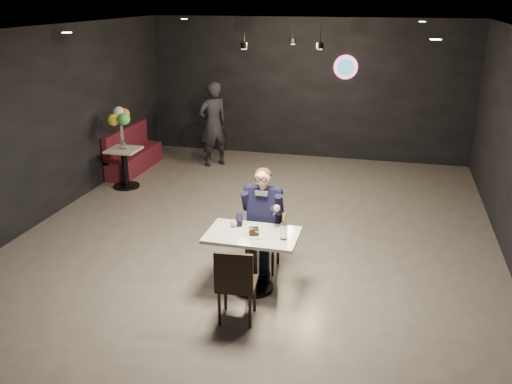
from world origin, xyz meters
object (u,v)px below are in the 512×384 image
(chair_near, at_px, (237,282))
(side_table, at_px, (125,169))
(chair_far, at_px, (263,237))
(sundae_glass, at_px, (284,231))
(booth_bench, at_px, (134,150))
(seated_man, at_px, (263,218))
(passerby, at_px, (213,124))
(main_table, at_px, (252,261))
(balloon_vase, at_px, (123,145))

(chair_near, height_order, side_table, chair_near)
(chair_near, bearing_deg, chair_far, 84.09)
(chair_near, distance_m, sundae_glass, 0.83)
(chair_near, height_order, booth_bench, chair_near)
(seated_man, relative_size, sundae_glass, 7.39)
(seated_man, height_order, passerby, passerby)
(booth_bench, distance_m, passerby, 1.71)
(sundae_glass, distance_m, booth_bench, 5.73)
(sundae_glass, bearing_deg, side_table, 139.50)
(booth_bench, distance_m, side_table, 1.05)
(booth_bench, xyz_separation_m, passerby, (1.47, 0.75, 0.44))
(main_table, distance_m, side_table, 4.48)
(main_table, height_order, booth_bench, booth_bench)
(chair_near, bearing_deg, seated_man, 84.09)
(chair_far, relative_size, seated_man, 0.64)
(chair_far, height_order, seated_man, seated_man)
(booth_bench, distance_m, balloon_vase, 1.11)
(sundae_glass, xyz_separation_m, balloon_vase, (-3.66, 3.13, -0.02))
(chair_far, xyz_separation_m, chair_near, (0.00, -1.23, 0.00))
(booth_bench, xyz_separation_m, balloon_vase, (0.30, -1.00, 0.38))
(main_table, height_order, chair_near, chair_near)
(balloon_vase, bearing_deg, sundae_glass, -40.50)
(main_table, height_order, chair_far, chair_far)
(main_table, height_order, balloon_vase, balloon_vase)
(side_table, xyz_separation_m, balloon_vase, (0.00, 0.00, 0.48))
(main_table, relative_size, chair_far, 1.20)
(chair_near, relative_size, sundae_glass, 4.72)
(chair_far, bearing_deg, passerby, 116.17)
(chair_far, xyz_separation_m, sundae_glass, (0.39, -0.61, 0.39))
(sundae_glass, distance_m, balloon_vase, 4.81)
(chair_far, relative_size, passerby, 0.52)
(sundae_glass, height_order, passerby, passerby)
(main_table, relative_size, booth_bench, 0.62)
(seated_man, distance_m, booth_bench, 5.01)
(main_table, distance_m, chair_near, 0.68)
(chair_far, relative_size, balloon_vase, 6.01)
(seated_man, bearing_deg, side_table, 142.39)
(balloon_vase, relative_size, passerby, 0.09)
(sundae_glass, xyz_separation_m, side_table, (-3.66, 3.13, -0.50))
(main_table, height_order, passerby, passerby)
(main_table, xyz_separation_m, booth_bench, (-3.57, 4.06, 0.07))
(passerby, bearing_deg, chair_near, 66.68)
(sundae_glass, bearing_deg, booth_bench, 133.82)
(side_table, xyz_separation_m, passerby, (1.17, 1.75, 0.54))
(balloon_vase, distance_m, passerby, 2.10)
(chair_near, height_order, passerby, passerby)
(main_table, xyz_separation_m, side_table, (-3.27, 3.06, -0.03))
(chair_far, bearing_deg, main_table, -90.00)
(chair_near, xyz_separation_m, balloon_vase, (-3.27, 3.74, 0.37))
(main_table, distance_m, balloon_vase, 4.50)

